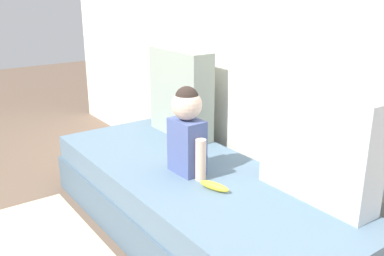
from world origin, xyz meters
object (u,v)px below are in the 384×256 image
object	(u,v)px
throw_pillow_left	(181,93)
banana	(214,186)
couch	(193,204)
toddler	(187,129)
throw_pillow_right	(319,146)

from	to	relation	value
throw_pillow_left	banana	distance (m)	0.91
couch	throw_pillow_left	world-z (taller)	throw_pillow_left
couch	banana	bearing A→B (deg)	-9.68
banana	toddler	bearing A→B (deg)	176.43
couch	banana	distance (m)	0.32
throw_pillow_left	toddler	bearing A→B (deg)	-31.20
couch	banana	xyz separation A→B (m)	(0.23, -0.04, 0.21)
throw_pillow_right	banana	world-z (taller)	throw_pillow_right
toddler	throw_pillow_left	bearing A→B (deg)	148.80
throw_pillow_right	banana	size ratio (longest dim) A/B	3.45
couch	throw_pillow_left	size ratio (longest dim) A/B	3.60
toddler	banana	world-z (taller)	toddler
couch	throw_pillow_right	xyz separation A→B (m)	(0.57, 0.30, 0.46)
throw_pillow_left	throw_pillow_right	bearing A→B (deg)	0.00
banana	throw_pillow_right	bearing A→B (deg)	45.48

